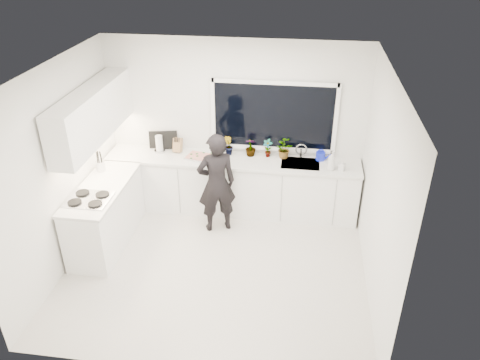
# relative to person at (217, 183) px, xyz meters

# --- Properties ---
(floor) EXTENTS (4.00, 3.50, 0.02)m
(floor) POSITION_rel_person_xyz_m (0.15, -0.90, -0.79)
(floor) COLOR beige
(floor) RESTS_ON ground
(wall_back) EXTENTS (4.00, 0.02, 2.70)m
(wall_back) POSITION_rel_person_xyz_m (0.15, 0.86, 0.57)
(wall_back) COLOR white
(wall_back) RESTS_ON ground
(wall_left) EXTENTS (0.02, 3.50, 2.70)m
(wall_left) POSITION_rel_person_xyz_m (-1.86, -0.90, 0.57)
(wall_left) COLOR white
(wall_left) RESTS_ON ground
(wall_right) EXTENTS (0.02, 3.50, 2.70)m
(wall_right) POSITION_rel_person_xyz_m (2.16, -0.90, 0.57)
(wall_right) COLOR white
(wall_right) RESTS_ON ground
(ceiling) EXTENTS (4.00, 3.50, 0.02)m
(ceiling) POSITION_rel_person_xyz_m (0.15, -0.90, 1.93)
(ceiling) COLOR white
(ceiling) RESTS_ON wall_back
(window) EXTENTS (1.80, 0.02, 1.00)m
(window) POSITION_rel_person_xyz_m (0.75, 0.83, 0.77)
(window) COLOR black
(window) RESTS_ON wall_back
(base_cabinets_back) EXTENTS (3.92, 0.58, 0.88)m
(base_cabinets_back) POSITION_rel_person_xyz_m (0.15, 0.55, -0.34)
(base_cabinets_back) COLOR white
(base_cabinets_back) RESTS_ON floor
(base_cabinets_left) EXTENTS (0.58, 1.60, 0.88)m
(base_cabinets_left) POSITION_rel_person_xyz_m (-1.52, -0.55, -0.34)
(base_cabinets_left) COLOR white
(base_cabinets_left) RESTS_ON floor
(countertop_back) EXTENTS (3.94, 0.62, 0.04)m
(countertop_back) POSITION_rel_person_xyz_m (0.15, 0.54, 0.12)
(countertop_back) COLOR silver
(countertop_back) RESTS_ON base_cabinets_back
(countertop_left) EXTENTS (0.62, 1.60, 0.04)m
(countertop_left) POSITION_rel_person_xyz_m (-1.52, -0.55, 0.12)
(countertop_left) COLOR silver
(countertop_left) RESTS_ON base_cabinets_left
(upper_cabinets) EXTENTS (0.34, 2.10, 0.70)m
(upper_cabinets) POSITION_rel_person_xyz_m (-1.64, -0.20, 1.07)
(upper_cabinets) COLOR white
(upper_cabinets) RESTS_ON wall_left
(sink) EXTENTS (0.58, 0.42, 0.14)m
(sink) POSITION_rel_person_xyz_m (1.20, 0.55, 0.09)
(sink) COLOR silver
(sink) RESTS_ON countertop_back
(faucet) EXTENTS (0.03, 0.03, 0.22)m
(faucet) POSITION_rel_person_xyz_m (1.20, 0.75, 0.25)
(faucet) COLOR silver
(faucet) RESTS_ON countertop_back
(stovetop) EXTENTS (0.56, 0.48, 0.03)m
(stovetop) POSITION_rel_person_xyz_m (-1.54, -0.90, 0.15)
(stovetop) COLOR black
(stovetop) RESTS_ON countertop_left
(person) EXTENTS (0.67, 0.56, 1.57)m
(person) POSITION_rel_person_xyz_m (0.00, 0.00, 0.00)
(person) COLOR black
(person) RESTS_ON floor
(pizza_tray) EXTENTS (0.48, 0.39, 0.03)m
(pizza_tray) POSITION_rel_person_xyz_m (-0.35, 0.52, 0.15)
(pizza_tray) COLOR silver
(pizza_tray) RESTS_ON countertop_back
(pizza) EXTENTS (0.43, 0.35, 0.01)m
(pizza) POSITION_rel_person_xyz_m (-0.35, 0.52, 0.17)
(pizza) COLOR red
(pizza) RESTS_ON pizza_tray
(watering_can) EXTENTS (0.17, 0.17, 0.13)m
(watering_can) POSITION_rel_person_xyz_m (1.49, 0.71, 0.20)
(watering_can) COLOR #1624D1
(watering_can) RESTS_ON countertop_back
(paper_towel_roll) EXTENTS (0.15, 0.15, 0.26)m
(paper_towel_roll) POSITION_rel_person_xyz_m (-1.03, 0.65, 0.27)
(paper_towel_roll) COLOR silver
(paper_towel_roll) RESTS_ON countertop_back
(knife_block) EXTENTS (0.14, 0.12, 0.22)m
(knife_block) POSITION_rel_person_xyz_m (-0.75, 0.69, 0.25)
(knife_block) COLOR #9A6248
(knife_block) RESTS_ON countertop_back
(utensil_crock) EXTENTS (0.15, 0.15, 0.16)m
(utensil_crock) POSITION_rel_person_xyz_m (-1.70, -0.10, 0.22)
(utensil_crock) COLOR #ADACB1
(utensil_crock) RESTS_ON countertop_left
(picture_frame_large) EXTENTS (0.22, 0.05, 0.28)m
(picture_frame_large) POSITION_rel_person_xyz_m (-1.13, 0.79, 0.28)
(picture_frame_large) COLOR black
(picture_frame_large) RESTS_ON countertop_back
(picture_frame_small) EXTENTS (0.25, 0.07, 0.30)m
(picture_frame_small) POSITION_rel_person_xyz_m (-0.90, 0.79, 0.29)
(picture_frame_small) COLOR black
(picture_frame_small) RESTS_ON countertop_back
(herb_plants) EXTENTS (1.13, 0.35, 0.29)m
(herb_plants) POSITION_rel_person_xyz_m (0.64, 0.71, 0.28)
(herb_plants) COLOR #26662D
(herb_plants) RESTS_ON countertop_back
(soap_bottles) EXTENTS (0.29, 0.16, 0.30)m
(soap_bottles) POSITION_rel_person_xyz_m (1.68, 0.40, 0.27)
(soap_bottles) COLOR #D8BF66
(soap_bottles) RESTS_ON countertop_back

